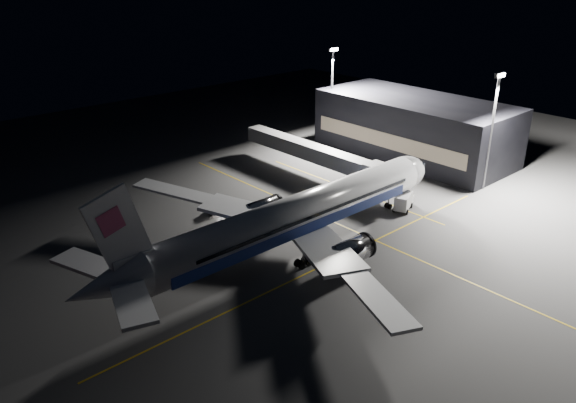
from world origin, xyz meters
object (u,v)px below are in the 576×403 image
Objects in this scene: safety_cone_c at (273,235)px; airliner at (292,217)px; floodlight_mast_north at (332,87)px; service_truck at (404,200)px; safety_cone_a at (230,250)px; safety_cone_b at (236,216)px; baggage_tug at (213,208)px; floodlight_mast_south at (493,122)px; jet_bridge at (318,154)px.

airliner is at bearing -98.90° from safety_cone_c.
floodlight_mast_north reaches higher than airliner.
safety_cone_a is at bearing 144.09° from service_truck.
safety_cone_c is at bearing 81.10° from airliner.
service_truck is at bearing -13.32° from safety_cone_a.
floodlight_mast_north is 45.83m from safety_cone_b.
baggage_tug is (-24.21, 19.80, -0.69)m from service_truck.
floodlight_mast_north is 38.00m from floodlight_mast_south.
safety_cone_a is at bearing 177.90° from safety_cone_c.
safety_cone_a is at bearing -150.99° from floodlight_mast_north.
safety_cone_b is (-22.40, -4.06, -4.25)m from jet_bridge.
airliner is at bearing 171.67° from floodlight_mast_south.
floodlight_mast_south reaches higher than service_truck.
service_truck is at bearing -16.98° from safety_cone_c.
jet_bridge is 24.23m from baggage_tug.
jet_bridge is at bearing -142.26° from floodlight_mast_north.
safety_cone_b is at bearing 87.25° from airliner.
jet_bridge reaches higher than service_truck.
floodlight_mast_south is 50.78m from safety_cone_a.
baggage_tug is at bearing 118.14° from service_truck.
jet_bridge is 20.10m from service_truck.
jet_bridge reaches higher than safety_cone_c.
airliner is 2.97× the size of floodlight_mast_north.
airliner is 23.46× the size of baggage_tug.
floodlight_mast_south reaches higher than baggage_tug.
baggage_tug is (-0.86, 17.99, -4.37)m from airliner.
airliner is at bearing -141.96° from jet_bridge.
jet_bridge reaches higher than baggage_tug.
floodlight_mast_north reaches higher than service_truck.
service_truck reaches higher than safety_cone_c.
airliner is at bearing -92.75° from safety_cone_b.
safety_cone_a is 11.50m from safety_cone_b.
safety_cone_b is at bearing 153.65° from floodlight_mast_south.
airliner is 92.37× the size of safety_cone_b.
safety_cone_b is at bearing 122.54° from service_truck.
safety_cone_b is at bearing 90.79° from safety_cone_c.
floodlight_mast_north is 49.93m from safety_cone_c.
floodlight_mast_south is at bearing -15.40° from safety_cone_c.
jet_bridge reaches higher than safety_cone_b.
floodlight_mast_south is at bearing -26.35° from safety_cone_b.
safety_cone_c is at bearing -149.79° from jet_bridge.
safety_cone_a is 1.01× the size of safety_cone_b.
jet_bridge is at bearing 8.83° from baggage_tug.
floodlight_mast_north is at bearing 37.91° from airliner.
jet_bridge is (23.08, 18.06, -0.58)m from airliner.
baggage_tug is at bearing 111.00° from safety_cone_b.
baggage_tug is at bearing -179.85° from jet_bridge.
floodlight_mast_south reaches higher than airliner.
floodlight_mast_south is at bearing -90.00° from floodlight_mast_north.
safety_cone_c is at bearing -146.26° from floodlight_mast_north.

